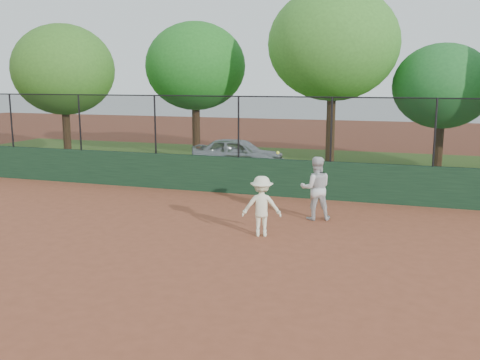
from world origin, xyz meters
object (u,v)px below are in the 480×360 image
(tree_2, at_px, (333,44))
(tree_3, at_px, (443,86))
(parked_car, at_px, (238,153))
(player_main, at_px, (262,206))
(tree_0, at_px, (63,70))
(tree_1, at_px, (195,66))
(player_second, at_px, (316,188))

(tree_2, distance_m, tree_3, 4.56)
(parked_car, xyz_separation_m, tree_3, (7.93, 1.40, 2.78))
(player_main, bearing_deg, tree_0, 143.33)
(parked_car, height_order, tree_3, tree_3)
(tree_1, bearing_deg, tree_3, -2.25)
(parked_car, distance_m, tree_1, 4.85)
(player_main, relative_size, tree_1, 0.33)
(parked_car, xyz_separation_m, tree_0, (-8.15, -0.37, 3.48))
(player_main, height_order, tree_1, tree_1)
(tree_0, relative_size, tree_1, 0.98)
(tree_0, relative_size, tree_2, 0.84)
(parked_car, distance_m, tree_0, 8.87)
(parked_car, distance_m, tree_3, 8.52)
(tree_0, distance_m, tree_1, 5.92)
(tree_0, height_order, tree_3, tree_0)
(tree_1, height_order, tree_3, tree_1)
(parked_car, relative_size, player_main, 1.85)
(parked_car, bearing_deg, player_second, -149.75)
(parked_car, xyz_separation_m, tree_2, (3.71, 0.88, 4.44))
(player_second, xyz_separation_m, tree_3, (3.35, 8.61, 2.59))
(parked_car, bearing_deg, tree_3, -82.21)
(tree_0, bearing_deg, parked_car, 2.61)
(tree_1, relative_size, tree_2, 0.85)
(tree_1, distance_m, tree_2, 6.48)
(player_main, xyz_separation_m, tree_1, (-6.29, 10.97, 3.57))
(player_main, xyz_separation_m, tree_3, (4.29, 10.55, 2.72))
(player_second, distance_m, tree_1, 12.07)
(tree_1, height_order, tree_2, tree_2)
(tree_3, bearing_deg, player_main, -112.15)
(player_second, relative_size, tree_2, 0.23)
(parked_car, distance_m, player_main, 9.85)
(tree_0, bearing_deg, tree_1, 21.69)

